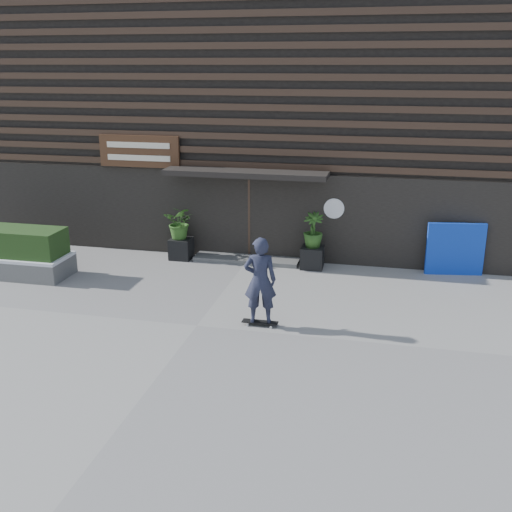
% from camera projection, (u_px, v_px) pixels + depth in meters
% --- Properties ---
extents(ground, '(80.00, 80.00, 0.00)m').
position_uv_depth(ground, '(197.00, 326.00, 13.01)').
color(ground, gray).
rests_on(ground, ground).
extents(entrance_step, '(3.00, 0.80, 0.12)m').
position_uv_depth(entrance_step, '(247.00, 259.00, 17.27)').
color(entrance_step, '#4C4C49').
rests_on(entrance_step, ground).
extents(planter_pot_left, '(0.60, 0.60, 0.60)m').
position_uv_depth(planter_pot_left, '(181.00, 249.00, 17.41)').
color(planter_pot_left, black).
rests_on(planter_pot_left, ground).
extents(bamboo_left, '(0.86, 0.75, 0.96)m').
position_uv_depth(bamboo_left, '(180.00, 222.00, 17.17)').
color(bamboo_left, '#2D591E').
rests_on(bamboo_left, planter_pot_left).
extents(planter_pot_right, '(0.60, 0.60, 0.60)m').
position_uv_depth(planter_pot_right, '(312.00, 257.00, 16.61)').
color(planter_pot_right, black).
rests_on(planter_pot_right, ground).
extents(bamboo_right, '(0.54, 0.54, 0.96)m').
position_uv_depth(bamboo_right, '(313.00, 230.00, 16.37)').
color(bamboo_right, '#2D591E').
rests_on(bamboo_right, planter_pot_right).
extents(raised_bed, '(3.50, 1.20, 0.50)m').
position_uv_depth(raised_bed, '(6.00, 265.00, 16.16)').
color(raised_bed, '#52524F').
rests_on(raised_bed, ground).
extents(snow_layer, '(3.50, 1.20, 0.08)m').
position_uv_depth(snow_layer, '(5.00, 254.00, 16.08)').
color(snow_layer, white).
rests_on(snow_layer, raised_bed).
extents(hedge, '(3.30, 1.00, 0.70)m').
position_uv_depth(hedge, '(3.00, 240.00, 15.96)').
color(hedge, '#1C3714').
rests_on(hedge, snow_layer).
extents(blue_tarp, '(1.50, 0.35, 1.41)m').
position_uv_depth(blue_tarp, '(455.00, 249.00, 15.98)').
color(blue_tarp, '#0D32B3').
rests_on(blue_tarp, ground).
extents(building, '(18.00, 11.00, 8.00)m').
position_uv_depth(building, '(282.00, 106.00, 21.05)').
color(building, black).
rests_on(building, ground).
extents(skateboarder, '(0.78, 0.57, 1.98)m').
position_uv_depth(skateboarder, '(260.00, 281.00, 12.71)').
color(skateboarder, black).
rests_on(skateboarder, ground).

